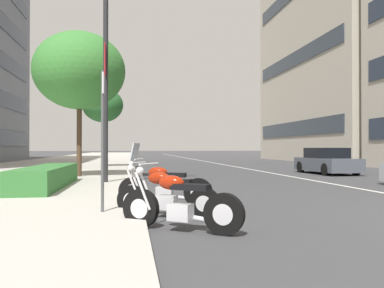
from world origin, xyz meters
TOP-DOWN VIEW (x-y plane):
  - sidewalk_right_plaza at (30.00, 12.78)m, footprint 160.00×10.90m
  - lane_centre_stripe at (35.00, 0.00)m, footprint 110.00×0.16m
  - motorcycle_mid_row at (-0.16, 6.80)m, footprint 1.29×1.89m
  - motorcycle_far_end_row at (1.25, 6.90)m, footprint 1.10×1.97m
  - motorcycle_under_tarp at (2.76, 6.84)m, footprint 0.96×2.17m
  - car_approaching_light at (13.62, -2.71)m, footprint 4.24×2.00m
  - parking_sign_by_curb at (1.13, 8.12)m, footprint 0.32×0.06m
  - street_lamp_with_banners at (8.15, 8.21)m, footprint 1.26×2.03m
  - clipped_hedge_bed at (6.57, 10.17)m, footprint 5.83×1.10m
  - street_tree_far_plaza at (11.39, 9.79)m, footprint 3.94×3.94m
  - street_tree_near_plaza_corner at (20.84, 9.42)m, footprint 2.68×2.68m

SIDE VIEW (x-z plane):
  - lane_centre_stripe at x=35.00m, z-range 0.00..0.01m
  - sidewalk_right_plaza at x=30.00m, z-range 0.00..0.15m
  - motorcycle_far_end_row at x=1.25m, z-range -0.13..0.95m
  - motorcycle_mid_row at x=-0.16m, z-range -0.13..0.98m
  - motorcycle_under_tarp at x=2.76m, z-range -0.30..1.20m
  - clipped_hedge_bed at x=6.57m, z-range 0.15..0.79m
  - car_approaching_light at x=13.62m, z-range -0.06..1.33m
  - parking_sign_by_curb at x=1.13m, z-range 0.41..3.11m
  - street_tree_near_plaza_corner at x=20.84m, z-range 1.59..6.79m
  - street_tree_far_plaza at x=11.39m, z-range 1.59..7.83m
  - street_lamp_with_banners at x=8.15m, z-range 0.91..9.04m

